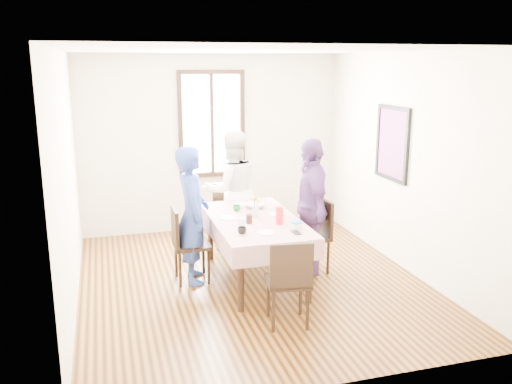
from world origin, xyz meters
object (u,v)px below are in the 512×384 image
chair_far (232,216)px  person_far (232,190)px  person_left (192,215)px  chair_left (192,244)px  chair_near (288,281)px  dining_table (255,249)px  chair_right (311,236)px  person_right (310,206)px

chair_far → person_far: 0.38m
chair_far → person_left: size_ratio=0.56×
chair_left → person_left: size_ratio=0.56×
person_far → chair_left: bearing=50.1°
chair_near → person_left: 1.57m
chair_far → person_far: person_far is taller
dining_table → chair_far: 1.19m
chair_left → chair_right: bearing=85.8°
chair_right → person_far: person_far is taller
chair_near → person_right: bearing=68.8°
chair_near → person_right: size_ratio=0.54×
dining_table → chair_right: chair_right is taller
chair_far → person_right: bearing=115.3°
chair_far → person_right: person_right is taller
chair_far → chair_near: (0.00, -2.38, 0.00)m
person_right → person_left: bearing=-85.2°
chair_far → chair_left: bearing=47.2°
chair_left → person_left: bearing=90.0°
dining_table → chair_near: size_ratio=1.90×
person_left → person_far: person_far is taller
person_left → chair_near: bearing=-148.8°
dining_table → person_left: size_ratio=1.06×
dining_table → chair_near: (-0.00, -1.19, 0.08)m
chair_left → person_far: size_ratio=0.54×
chair_left → dining_table: bearing=77.6°
person_far → person_right: (0.72, -1.11, 0.01)m
chair_far → person_right: size_ratio=0.54×
chair_left → chair_far: bearing=144.3°
chair_left → person_right: person_right is taller
person_right → chair_far: bearing=-138.6°
dining_table → chair_far: chair_far is taller
chair_left → chair_far: same height
chair_left → person_right: 1.51m
person_left → person_right: 1.44m
chair_left → person_far: (0.74, 1.01, 0.38)m
chair_right → person_left: bearing=85.0°
chair_near → person_left: (-0.72, 1.35, 0.36)m
chair_left → chair_right: same height
chair_left → person_far: bearing=143.7°
person_far → chair_far: bearing=-93.6°
chair_right → person_left: size_ratio=0.56×
chair_far → person_left: bearing=48.0°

